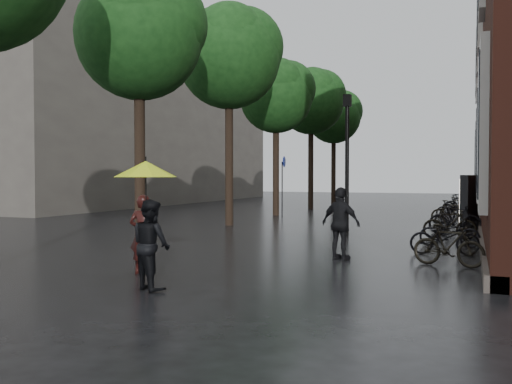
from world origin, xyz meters
The scene contains 11 objects.
ground centered at (0.00, 0.00, 0.00)m, with size 120.00×120.00×0.00m, color black.
bg_building centered at (-22.00, 28.00, 7.00)m, with size 16.00×30.00×14.00m, color #47423D.
street_trees centered at (-3.99, 15.91, 6.34)m, with size 4.33×34.03×8.91m.
person_burgundy centered at (-0.93, 2.41, 0.80)m, with size 0.59×0.39×1.61m, color black.
person_black centered at (0.03, 1.19, 0.79)m, with size 0.76×0.60×1.57m, color black.
lime_umbrella centered at (-0.45, 1.78, 2.11)m, with size 1.19×1.19×1.74m.
pedestrian_walking centered at (2.34, 5.70, 0.86)m, with size 1.01×0.42×1.72m, color black.
parked_bicycles centered at (4.60, 15.61, 0.48)m, with size 2.04×20.04×1.05m.
ad_lightbox centered at (5.11, 13.59, 1.01)m, with size 0.31×1.34×2.02m.
lamp_post centered at (1.40, 10.65, 2.81)m, with size 0.24×0.24×4.63m.
cycle_sign centered at (-3.61, 18.83, 1.97)m, with size 0.16×0.54×2.98m.
Camera 1 is at (5.21, -6.83, 1.96)m, focal length 38.00 mm.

